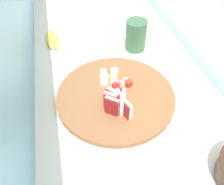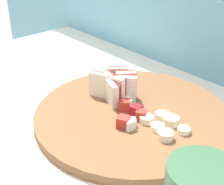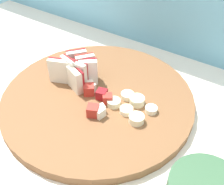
{
  "view_description": "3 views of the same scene",
  "coord_description": "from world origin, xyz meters",
  "px_view_note": "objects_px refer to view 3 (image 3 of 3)",
  "views": [
    {
      "loc": [
        -0.65,
        0.2,
        1.43
      ],
      "look_at": [
        -0.15,
        0.08,
        0.9
      ],
      "focal_mm": 37.17,
      "sensor_mm": 36.0,
      "label": 1
    },
    {
      "loc": [
        0.26,
        -0.35,
        1.24
      ],
      "look_at": [
        -0.16,
        0.02,
        0.94
      ],
      "focal_mm": 54.62,
      "sensor_mm": 36.0,
      "label": 2
    },
    {
      "loc": [
        0.11,
        -0.26,
        1.25
      ],
      "look_at": [
        -0.12,
        0.08,
        0.89
      ],
      "focal_mm": 43.01,
      "sensor_mm": 36.0,
      "label": 3
    }
  ],
  "objects_px": {
    "apple_wedge_fan": "(77,71)",
    "banana_slice_rows": "(132,106)",
    "apple_dice_pile": "(96,98)",
    "cutting_board": "(98,98)"
  },
  "relations": [
    {
      "from": "apple_dice_pile",
      "to": "banana_slice_rows",
      "type": "distance_m",
      "value": 0.07
    },
    {
      "from": "apple_wedge_fan",
      "to": "banana_slice_rows",
      "type": "height_order",
      "value": "apple_wedge_fan"
    },
    {
      "from": "cutting_board",
      "to": "apple_wedge_fan",
      "type": "xyz_separation_m",
      "value": [
        -0.06,
        0.01,
        0.04
      ]
    },
    {
      "from": "banana_slice_rows",
      "to": "apple_dice_pile",
      "type": "bearing_deg",
      "value": -162.44
    },
    {
      "from": "cutting_board",
      "to": "apple_wedge_fan",
      "type": "relative_size",
      "value": 3.98
    },
    {
      "from": "apple_wedge_fan",
      "to": "cutting_board",
      "type": "bearing_deg",
      "value": -10.45
    },
    {
      "from": "apple_wedge_fan",
      "to": "banana_slice_rows",
      "type": "relative_size",
      "value": 1.04
    },
    {
      "from": "apple_wedge_fan",
      "to": "apple_dice_pile",
      "type": "relative_size",
      "value": 1.08
    },
    {
      "from": "banana_slice_rows",
      "to": "apple_wedge_fan",
      "type": "bearing_deg",
      "value": 176.82
    },
    {
      "from": "cutting_board",
      "to": "apple_wedge_fan",
      "type": "bearing_deg",
      "value": 169.55
    }
  ]
}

